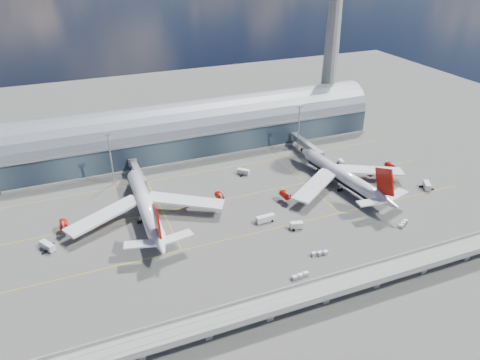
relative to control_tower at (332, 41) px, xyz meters
name	(u,v)px	position (x,y,z in m)	size (l,w,h in m)	color
ground	(256,218)	(-85.00, -83.00, -51.64)	(500.00, 500.00, 0.00)	#474744
taxi_lines	(236,194)	(-85.00, -60.89, -51.63)	(200.00, 80.12, 0.01)	gold
terminal	(198,130)	(-85.00, -5.01, -40.30)	(200.00, 30.00, 28.00)	#202B36
control_tower	(332,41)	(0.00, 0.00, 0.00)	(19.00, 19.00, 103.00)	gray
guideway	(326,289)	(-85.00, -138.00, -46.34)	(220.00, 8.50, 7.20)	gray
floodlight_mast_left	(111,157)	(-135.00, -28.00, -38.00)	(3.00, 0.70, 25.70)	gray
floodlight_mast_right	(299,128)	(-35.00, -28.00, -38.00)	(3.00, 0.70, 25.70)	gray
airliner_left	(146,207)	(-127.54, -66.47, -45.34)	(68.81, 72.27, 22.04)	white
airliner_right	(343,177)	(-35.76, -73.72, -45.96)	(66.08, 69.09, 21.91)	white
jet_bridge_left	(137,171)	(-123.96, -29.88, -46.46)	(4.40, 28.00, 7.25)	gray
jet_bridge_right	(305,144)	(-32.43, -31.82, -46.46)	(4.40, 32.00, 7.25)	gray
service_truck_0	(47,246)	(-167.03, -72.96, -50.11)	(5.65, 7.32, 2.95)	silver
service_truck_1	(296,225)	(-72.85, -96.44, -50.13)	(5.57, 3.59, 2.98)	silver
service_truck_2	(265,219)	(-82.31, -87.01, -50.11)	(8.16, 2.79, 2.92)	silver
service_truck_3	(427,186)	(0.09, -90.07, -50.04)	(5.32, 6.84, 3.12)	silver
service_truck_4	(341,162)	(-22.50, -52.34, -50.35)	(2.98, 4.74, 2.55)	silver
service_truck_5	(243,172)	(-73.96, -43.41, -50.18)	(5.79, 5.75, 2.85)	silver
cargo_train_0	(320,253)	(-73.41, -115.59, -50.86)	(6.81, 2.68, 1.49)	gray
cargo_train_1	(300,276)	(-86.43, -124.25, -50.85)	(6.86, 2.02, 1.51)	gray
cargo_train_2	(403,224)	(-31.17, -111.24, -50.85)	(6.58, 4.39, 1.50)	gray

